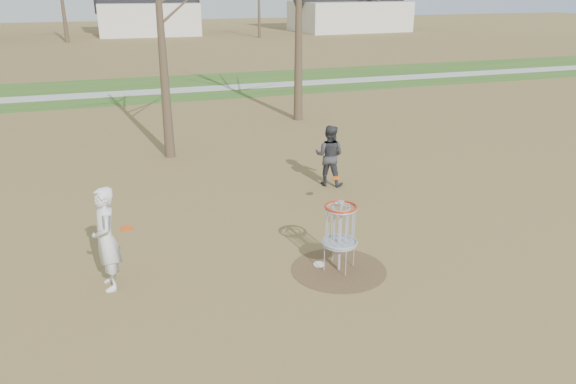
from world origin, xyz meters
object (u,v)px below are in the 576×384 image
object	(u,v)px
player_throwing	(329,155)
disc_golf_basket	(340,225)
player_standing	(106,239)
disc_grounded	(319,264)

from	to	relation	value
player_throwing	disc_golf_basket	distance (m)	4.80
player_throwing	disc_golf_basket	bearing A→B (deg)	105.69
disc_golf_basket	player_throwing	bearing A→B (deg)	69.57
player_standing	player_throwing	size ratio (longest dim) A/B	1.15
disc_grounded	player_standing	bearing A→B (deg)	173.31
disc_grounded	disc_golf_basket	xyz separation A→B (m)	(0.28, -0.29, 0.89)
player_throwing	player_standing	bearing A→B (deg)	69.28
player_throwing	disc_grounded	world-z (taller)	player_throwing
disc_grounded	disc_golf_basket	bearing A→B (deg)	-45.66
player_standing	disc_grounded	bearing A→B (deg)	77.44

